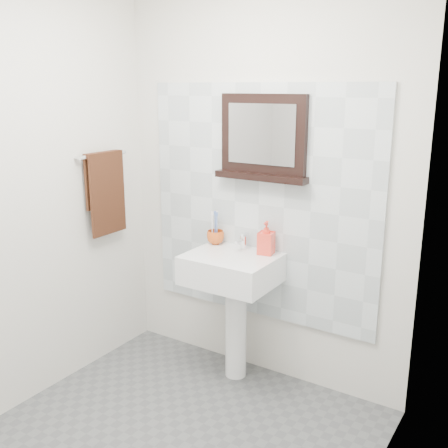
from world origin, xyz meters
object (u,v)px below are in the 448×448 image
Objects in this scene: toothbrush_cup at (215,237)px; soap_dispenser at (266,238)px; framed_mirror at (263,140)px; pedestal_sink at (232,282)px; hand_towel at (105,187)px.

soap_dispenser is at bearing -1.27° from toothbrush_cup.
framed_mirror is at bearing 128.51° from soap_dispenser.
pedestal_sink is 1.75× the size of hand_towel.
soap_dispenser is (0.39, -0.01, 0.06)m from toothbrush_cup.
hand_towel reaches higher than soap_dispenser.
toothbrush_cup is at bearing 26.58° from hand_towel.
toothbrush_cup is at bearing 168.74° from soap_dispenser.
toothbrush_cup is 0.19× the size of framed_mirror.
hand_towel is (-1.04, -0.32, 0.27)m from soap_dispenser.
toothbrush_cup is 0.55× the size of soap_dispenser.
pedestal_sink is at bearing -118.49° from framed_mirror.
hand_towel reaches higher than pedestal_sink.
toothbrush_cup is 0.39m from soap_dispenser.
framed_mirror is (-0.07, 0.06, 0.60)m from soap_dispenser.
pedestal_sink is 0.36m from soap_dispenser.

